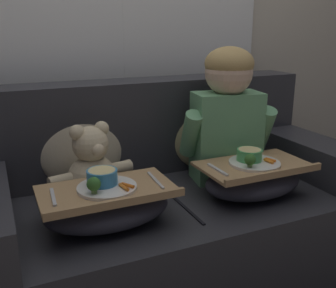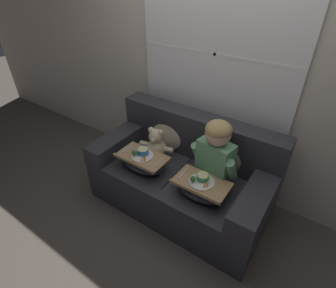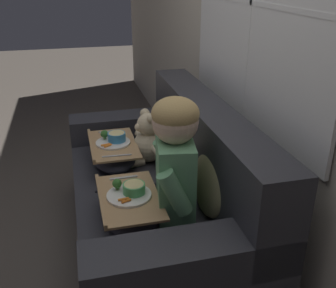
{
  "view_description": "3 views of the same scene",
  "coord_description": "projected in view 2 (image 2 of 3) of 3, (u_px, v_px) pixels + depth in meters",
  "views": [
    {
      "loc": [
        -0.65,
        -1.45,
        1.16
      ],
      "look_at": [
        0.05,
        0.11,
        0.64
      ],
      "focal_mm": 42.0,
      "sensor_mm": 36.0,
      "label": 1
    },
    {
      "loc": [
        1.01,
        -1.67,
        2.08
      ],
      "look_at": [
        -0.13,
        -0.02,
        0.72
      ],
      "focal_mm": 28.0,
      "sensor_mm": 36.0,
      "label": 2
    },
    {
      "loc": [
        1.92,
        -0.39,
        1.59
      ],
      "look_at": [
        -0.04,
        0.1,
        0.68
      ],
      "focal_mm": 42.0,
      "sensor_mm": 36.0,
      "label": 3
    }
  ],
  "objects": [
    {
      "name": "ground_plane",
      "position": [
        179.0,
        203.0,
        2.78
      ],
      "size": [
        14.0,
        14.0,
        0.0
      ],
      "primitive_type": "plane",
      "color": "#4C443D"
    },
    {
      "name": "wall_back_with_window",
      "position": [
        216.0,
        67.0,
        2.44
      ],
      "size": [
        8.0,
        0.08,
        2.6
      ],
      "color": "beige",
      "rests_on": "ground_plane"
    },
    {
      "name": "couch",
      "position": [
        183.0,
        176.0,
        2.63
      ],
      "size": [
        1.71,
        0.87,
        0.91
      ],
      "color": "#2D2D33",
      "rests_on": "ground_plane"
    },
    {
      "name": "throw_pillow_behind_child",
      "position": [
        224.0,
        153.0,
        2.43
      ],
      "size": [
        0.4,
        0.2,
        0.42
      ],
      "color": "tan",
      "rests_on": "couch"
    },
    {
      "name": "throw_pillow_behind_teddy",
      "position": [
        168.0,
        132.0,
        2.73
      ],
      "size": [
        0.4,
        0.19,
        0.41
      ],
      "color": "#C1B293",
      "rests_on": "couch"
    },
    {
      "name": "child_figure",
      "position": [
        216.0,
        150.0,
        2.22
      ],
      "size": [
        0.45,
        0.24,
        0.62
      ],
      "color": "#66A370",
      "rests_on": "couch"
    },
    {
      "name": "teddy_bear",
      "position": [
        156.0,
        145.0,
        2.62
      ],
      "size": [
        0.36,
        0.26,
        0.34
      ],
      "color": "beige",
      "rests_on": "couch"
    },
    {
      "name": "lap_tray_child",
      "position": [
        201.0,
        188.0,
        2.21
      ],
      "size": [
        0.46,
        0.28,
        0.21
      ],
      "color": "#2D2D38",
      "rests_on": "child_figure"
    },
    {
      "name": "lap_tray_teddy",
      "position": [
        142.0,
        161.0,
        2.51
      ],
      "size": [
        0.48,
        0.28,
        0.21
      ],
      "color": "#2D2D38",
      "rests_on": "teddy_bear"
    }
  ]
}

